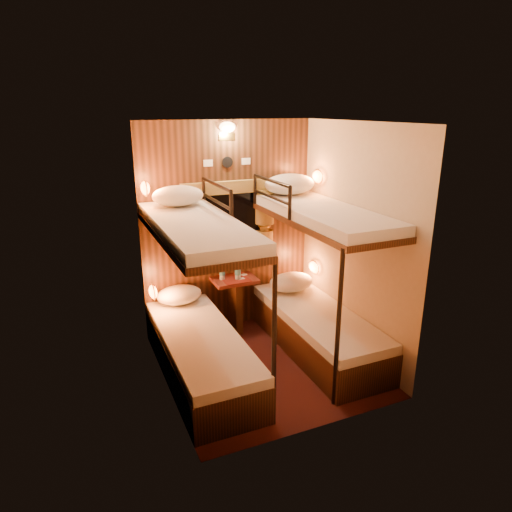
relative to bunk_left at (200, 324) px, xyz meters
name	(u,v)px	position (x,y,z in m)	size (l,w,h in m)	color
floor	(265,365)	(0.65, -0.07, -0.56)	(2.10, 2.10, 0.00)	#350E0E
ceiling	(266,122)	(0.65, -0.07, 1.84)	(2.10, 2.10, 0.00)	silver
wall_back	(228,228)	(0.65, 0.98, 0.64)	(2.40, 2.40, 0.00)	#C6B293
wall_front	(324,294)	(0.65, -1.12, 0.64)	(2.40, 2.40, 0.00)	#C6B293
wall_left	(160,268)	(-0.35, -0.07, 0.64)	(2.40, 2.40, 0.00)	#C6B293
wall_right	(354,242)	(1.65, -0.07, 0.64)	(2.40, 2.40, 0.00)	#C6B293
back_panel	(228,228)	(0.65, 0.97, 0.64)	(2.00, 0.03, 2.40)	black
bunk_left	(200,324)	(0.00, 0.00, 0.00)	(0.72, 1.90, 1.82)	black
bunk_right	(318,302)	(1.30, 0.00, 0.00)	(0.72, 1.90, 1.82)	black
window	(229,231)	(0.65, 0.94, 0.62)	(1.00, 0.12, 0.79)	black
curtains	(230,224)	(0.65, 0.90, 0.71)	(1.10, 0.22, 1.00)	olive
back_fixtures	(227,134)	(0.65, 0.93, 1.69)	(0.54, 0.09, 0.48)	black
reading_lamps	(239,232)	(0.65, 0.63, 0.68)	(2.00, 0.20, 1.25)	orange
table	(235,297)	(0.65, 0.78, -0.14)	(0.50, 0.34, 0.66)	#5B2814
bottle_left	(222,271)	(0.51, 0.81, 0.19)	(0.07, 0.07, 0.23)	#99BFE5
bottle_right	(238,271)	(0.68, 0.75, 0.19)	(0.07, 0.07, 0.24)	#99BFE5
sachet_a	(241,279)	(0.71, 0.74, 0.09)	(0.08, 0.06, 0.01)	silver
sachet_b	(244,275)	(0.79, 0.85, 0.09)	(0.07, 0.05, 0.01)	silver
pillow_lower_left	(179,295)	(0.00, 0.79, 0.00)	(0.50, 0.36, 0.20)	silver
pillow_lower_right	(291,282)	(1.30, 0.62, 0.00)	(0.54, 0.38, 0.21)	silver
pillow_upper_left	(178,196)	(0.00, 0.61, 1.13)	(0.51, 0.37, 0.20)	silver
pillow_upper_right	(290,184)	(1.30, 0.72, 1.14)	(0.59, 0.42, 0.23)	silver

